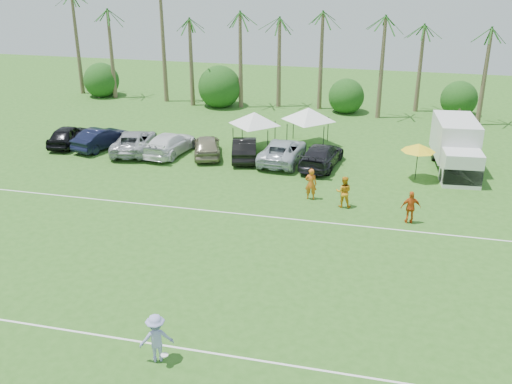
# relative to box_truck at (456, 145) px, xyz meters

# --- Properties ---
(ground) EXTENTS (120.00, 120.00, 0.00)m
(ground) POSITION_rel_box_truck_xyz_m (-14.53, -24.09, -1.80)
(ground) COLOR #2D5E1C
(ground) RESTS_ON ground
(field_lines) EXTENTS (80.00, 12.10, 0.01)m
(field_lines) POSITION_rel_box_truck_xyz_m (-14.53, -16.09, -1.79)
(field_lines) COLOR white
(field_lines) RESTS_ON ground
(palm_tree_0) EXTENTS (2.40, 2.40, 8.90)m
(palm_tree_0) POSITION_rel_box_truck_xyz_m (-36.53, 13.91, 5.68)
(palm_tree_0) COLOR brown
(palm_tree_0) RESTS_ON ground
(palm_tree_1) EXTENTS (2.40, 2.40, 9.90)m
(palm_tree_1) POSITION_rel_box_truck_xyz_m (-31.53, 13.91, 6.55)
(palm_tree_1) COLOR brown
(palm_tree_1) RESTS_ON ground
(palm_tree_2) EXTENTS (2.40, 2.40, 10.90)m
(palm_tree_2) POSITION_rel_box_truck_xyz_m (-26.53, 13.91, 7.41)
(palm_tree_2) COLOR brown
(palm_tree_2) RESTS_ON ground
(palm_tree_4) EXTENTS (2.40, 2.40, 8.90)m
(palm_tree_4) POSITION_rel_box_truck_xyz_m (-18.53, 13.91, 5.68)
(palm_tree_4) COLOR brown
(palm_tree_4) RESTS_ON ground
(palm_tree_5) EXTENTS (2.40, 2.40, 9.90)m
(palm_tree_5) POSITION_rel_box_truck_xyz_m (-14.53, 13.91, 6.55)
(palm_tree_5) COLOR brown
(palm_tree_5) RESTS_ON ground
(palm_tree_6) EXTENTS (2.40, 2.40, 10.90)m
(palm_tree_6) POSITION_rel_box_truck_xyz_m (-10.53, 13.91, 7.41)
(palm_tree_6) COLOR brown
(palm_tree_6) RESTS_ON ground
(palm_tree_8) EXTENTS (2.40, 2.40, 8.90)m
(palm_tree_8) POSITION_rel_box_truck_xyz_m (-1.53, 13.91, 5.68)
(palm_tree_8) COLOR brown
(palm_tree_8) RESTS_ON ground
(palm_tree_9) EXTENTS (2.40, 2.40, 9.90)m
(palm_tree_9) POSITION_rel_box_truck_xyz_m (3.47, 13.91, 6.55)
(palm_tree_9) COLOR brown
(palm_tree_9) RESTS_ON ground
(bush_tree_0) EXTENTS (4.00, 4.00, 4.00)m
(bush_tree_0) POSITION_rel_box_truck_xyz_m (-33.53, 14.91, -0.00)
(bush_tree_0) COLOR brown
(bush_tree_0) RESTS_ON ground
(bush_tree_1) EXTENTS (4.00, 4.00, 4.00)m
(bush_tree_1) POSITION_rel_box_truck_xyz_m (-20.53, 14.91, -0.00)
(bush_tree_1) COLOR brown
(bush_tree_1) RESTS_ON ground
(bush_tree_2) EXTENTS (4.00, 4.00, 4.00)m
(bush_tree_2) POSITION_rel_box_truck_xyz_m (-8.53, 14.91, -0.00)
(bush_tree_2) COLOR brown
(bush_tree_2) RESTS_ON ground
(bush_tree_3) EXTENTS (4.00, 4.00, 4.00)m
(bush_tree_3) POSITION_rel_box_truck_xyz_m (1.47, 14.91, -0.00)
(bush_tree_3) COLOR brown
(bush_tree_3) RESTS_ON ground
(sideline_player_a) EXTENTS (0.71, 0.48, 1.92)m
(sideline_player_a) POSITION_rel_box_truck_xyz_m (-8.68, -7.02, -0.84)
(sideline_player_a) COLOR #CC5E16
(sideline_player_a) RESTS_ON ground
(sideline_player_b) EXTENTS (0.95, 0.77, 1.87)m
(sideline_player_b) POSITION_rel_box_truck_xyz_m (-6.67, -7.73, -0.87)
(sideline_player_b) COLOR orange
(sideline_player_b) RESTS_ON ground
(sideline_player_c) EXTENTS (1.15, 0.68, 1.83)m
(sideline_player_c) POSITION_rel_box_truck_xyz_m (-2.94, -9.02, -0.88)
(sideline_player_c) COLOR #CE5416
(sideline_player_c) RESTS_ON ground
(box_truck) EXTENTS (2.98, 6.71, 3.36)m
(box_truck) POSITION_rel_box_truck_xyz_m (0.00, 0.00, 0.00)
(box_truck) COLOR silver
(box_truck) RESTS_ON ground
(canopy_tent_left) EXTENTS (4.03, 4.03, 3.27)m
(canopy_tent_left) POSITION_rel_box_truck_xyz_m (-14.20, 1.55, 1.00)
(canopy_tent_left) COLOR black
(canopy_tent_left) RESTS_ON ground
(canopy_tent_right) EXTENTS (4.23, 4.23, 3.42)m
(canopy_tent_right) POSITION_rel_box_truck_xyz_m (-10.44, 3.28, 1.13)
(canopy_tent_right) COLOR black
(canopy_tent_right) RESTS_ON ground
(market_umbrella) EXTENTS (2.18, 2.18, 2.43)m
(market_umbrella) POSITION_rel_box_truck_xyz_m (-2.52, -2.26, 0.38)
(market_umbrella) COLOR black
(market_umbrella) RESTS_ON ground
(frisbee_player) EXTENTS (1.40, 1.16, 1.88)m
(frisbee_player) POSITION_rel_box_truck_xyz_m (-11.86, -22.88, -0.86)
(frisbee_player) COLOR #9799D6
(frisbee_player) RESTS_ON ground
(parked_car_0) EXTENTS (2.37, 4.78, 1.56)m
(parked_car_0) POSITION_rel_box_truck_xyz_m (-28.21, -1.03, -1.02)
(parked_car_0) COLOR black
(parked_car_0) RESTS_ON ground
(parked_car_1) EXTENTS (2.83, 5.01, 1.56)m
(parked_car_1) POSITION_rel_box_truck_xyz_m (-25.44, -1.09, -1.02)
(parked_car_1) COLOR black
(parked_car_1) RESTS_ON ground
(parked_car_2) EXTENTS (3.71, 6.05, 1.56)m
(parked_car_2) POSITION_rel_box_truck_xyz_m (-22.67, -1.25, -1.02)
(parked_car_2) COLOR #9EA0A5
(parked_car_2) RESTS_ON ground
(parked_car_3) EXTENTS (2.84, 5.62, 1.56)m
(parked_car_3) POSITION_rel_box_truck_xyz_m (-19.90, -1.14, -1.02)
(parked_car_3) COLOR white
(parked_car_3) RESTS_ON ground
(parked_car_4) EXTENTS (3.19, 4.94, 1.56)m
(parked_car_4) POSITION_rel_box_truck_xyz_m (-17.12, -0.95, -1.02)
(parked_car_4) COLOR gray
(parked_car_4) RESTS_ON ground
(parked_car_5) EXTENTS (2.70, 5.00, 1.56)m
(parked_car_5) POSITION_rel_box_truck_xyz_m (-14.35, -0.85, -1.02)
(parked_car_5) COLOR black
(parked_car_5) RESTS_ON ground
(parked_car_6) EXTENTS (2.88, 5.76, 1.56)m
(parked_car_6) POSITION_rel_box_truck_xyz_m (-11.58, -0.86, -1.02)
(parked_car_6) COLOR #B3BCC4
(parked_car_6) RESTS_ON ground
(parked_car_7) EXTENTS (2.87, 5.63, 1.56)m
(parked_car_7) POSITION_rel_box_truck_xyz_m (-8.80, -1.19, -1.02)
(parked_car_7) COLOR black
(parked_car_7) RESTS_ON ground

